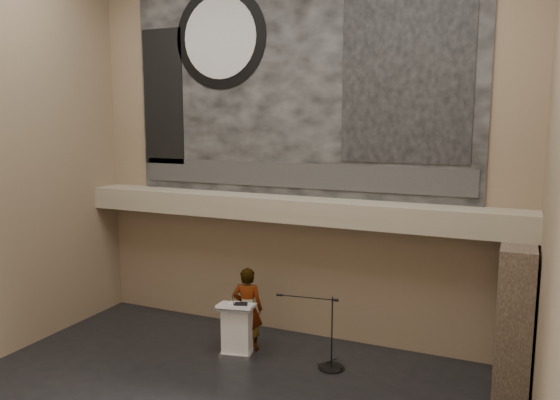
% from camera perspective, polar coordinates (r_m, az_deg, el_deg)
% --- Properties ---
extents(wall_back, '(10.00, 0.02, 8.50)m').
position_cam_1_polar(wall_back, '(12.08, 1.53, 5.45)').
color(wall_back, '#8A7658').
rests_on(wall_back, floor).
extents(wall_right, '(0.02, 8.00, 8.50)m').
position_cam_1_polar(wall_right, '(7.21, 27.17, 2.33)').
color(wall_right, '#8A7658').
rests_on(wall_right, floor).
extents(soffit, '(10.00, 0.80, 0.50)m').
position_cam_1_polar(soffit, '(11.86, 0.78, -0.93)').
color(soffit, gray).
rests_on(soffit, wall_back).
extents(sprinkler_left, '(0.04, 0.04, 0.06)m').
position_cam_1_polar(sprinkler_left, '(12.56, -6.05, -1.73)').
color(sprinkler_left, '#B2893D').
rests_on(sprinkler_left, soffit).
extents(sprinkler_right, '(0.04, 0.04, 0.06)m').
position_cam_1_polar(sprinkler_right, '(11.27, 9.62, -3.00)').
color(sprinkler_right, '#B2893D').
rests_on(sprinkler_right, soffit).
extents(banner, '(8.00, 0.05, 5.00)m').
position_cam_1_polar(banner, '(12.06, 1.51, 12.34)').
color(banner, black).
rests_on(banner, wall_back).
extents(banner_text_strip, '(7.76, 0.02, 0.55)m').
position_cam_1_polar(banner_text_strip, '(12.06, 1.40, 2.59)').
color(banner_text_strip, '#2E2E2E').
rests_on(banner_text_strip, banner).
extents(banner_clock_rim, '(2.30, 0.02, 2.30)m').
position_cam_1_polar(banner_clock_rim, '(12.91, -6.28, 16.51)').
color(banner_clock_rim, black).
rests_on(banner_clock_rim, banner).
extents(banner_clock_face, '(1.84, 0.02, 1.84)m').
position_cam_1_polar(banner_clock_face, '(12.89, -6.33, 16.52)').
color(banner_clock_face, silver).
rests_on(banner_clock_face, banner).
extents(banner_building_print, '(2.60, 0.02, 3.60)m').
position_cam_1_polar(banner_building_print, '(11.34, 13.02, 12.87)').
color(banner_building_print, black).
rests_on(banner_building_print, banner).
extents(banner_brick_print, '(1.10, 0.02, 3.20)m').
position_cam_1_polar(banner_brick_print, '(13.66, -12.11, 10.46)').
color(banner_brick_print, black).
rests_on(banner_brick_print, banner).
extents(stone_pier, '(0.60, 1.40, 2.70)m').
position_cam_1_polar(stone_pier, '(10.92, 23.30, -11.18)').
color(stone_pier, '#433529').
rests_on(stone_pier, floor).
extents(lectern, '(0.84, 0.67, 1.14)m').
position_cam_1_polar(lectern, '(11.70, -4.50, -13.30)').
color(lectern, silver).
rests_on(lectern, floor).
extents(binder, '(0.33, 0.30, 0.04)m').
position_cam_1_polar(binder, '(11.43, -4.11, -10.83)').
color(binder, black).
rests_on(binder, lectern).
extents(papers, '(0.25, 0.33, 0.00)m').
position_cam_1_polar(papers, '(11.53, -4.88, -10.74)').
color(papers, silver).
rests_on(papers, lectern).
extents(speaker_person, '(0.73, 0.56, 1.80)m').
position_cam_1_polar(speaker_person, '(11.81, -3.41, -11.28)').
color(speaker_person, white).
rests_on(speaker_person, floor).
extents(mic_stand, '(1.37, 0.52, 1.47)m').
position_cam_1_polar(mic_stand, '(11.27, 5.21, -16.11)').
color(mic_stand, black).
rests_on(mic_stand, floor).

